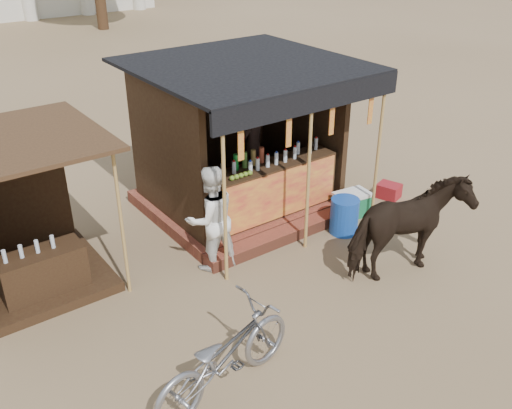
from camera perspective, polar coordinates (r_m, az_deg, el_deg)
The scene contains 9 objects.
ground at distance 8.26m, azimuth 6.69°, elevation -10.98°, with size 120.00×120.00×0.00m, color #846B4C.
main_stall at distance 10.56m, azimuth -1.17°, elevation 4.75°, with size 3.60×3.61×2.78m.
secondary_stall at distance 9.05m, azimuth -22.95°, elevation -3.02°, with size 2.40×2.40×2.38m.
cow at distance 8.93m, azimuth 15.01°, elevation -2.42°, with size 0.86×1.90×1.60m, color black.
motorbike at distance 6.82m, azimuth -3.21°, elevation -14.78°, with size 0.71×2.04×1.07m, color gray.
bystander at distance 8.82m, azimuth -4.54°, elevation -1.40°, with size 0.84×0.65×1.73m, color white.
blue_barrel at distance 10.10m, azimuth 8.82°, elevation -1.14°, with size 0.50×0.50×0.65m, color #1644A6.
red_crate at distance 11.59m, azimuth 13.13°, elevation 1.35°, with size 0.35×0.43×0.28m, color maroon.
cooler at distance 10.73m, azimuth 9.55°, elevation 0.06°, with size 0.69×0.52×0.46m.
Camera 1 is at (-4.55, -4.61, 5.13)m, focal length 40.00 mm.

